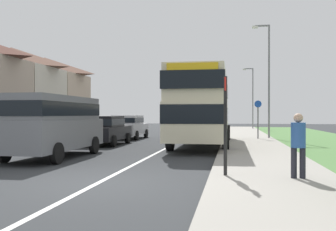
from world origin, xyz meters
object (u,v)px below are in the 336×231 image
double_decker_bus (203,105)px  bus_stop_sign (225,119)px  street_lamp_mid (267,74)px  street_lamp_far (252,94)px  parked_car_silver (129,126)px  parked_van_grey (54,121)px  parked_car_black (106,129)px  cycle_route_sign (258,118)px  pedestrian_at_stop (298,142)px

double_decker_bus → bus_stop_sign: size_ratio=4.17×
street_lamp_mid → street_lamp_far: size_ratio=1.12×
double_decker_bus → bus_stop_sign: bearing=-82.6°
bus_stop_sign → parked_car_silver: bearing=113.6°
parked_van_grey → street_lamp_far: bearing=73.3°
parked_van_grey → street_lamp_far: size_ratio=0.84×
double_decker_bus → parked_car_silver: 7.44m
parked_car_black → cycle_route_sign: size_ratio=1.70×
bus_stop_sign → cycle_route_sign: bearing=83.3°
double_decker_bus → parked_car_silver: double_decker_bus is taller
parked_car_silver → bus_stop_sign: 16.83m
parked_van_grey → street_lamp_mid: street_lamp_mid is taller
parked_car_black → street_lamp_far: (8.80, 22.93, 3.01)m
pedestrian_at_stop → street_lamp_far: (0.54, 33.14, 2.89)m
street_lamp_far → cycle_route_sign: bearing=-91.6°
double_decker_bus → parked_car_black: 5.34m
parked_van_grey → pedestrian_at_stop: 9.17m
double_decker_bus → parked_car_silver: size_ratio=2.41×
parked_car_black → parked_car_silver: parked_car_silver is taller
pedestrian_at_stop → street_lamp_far: 33.27m
double_decker_bus → pedestrian_at_stop: bearing=-73.8°
parked_van_grey → parked_car_black: 6.18m
parked_car_black → street_lamp_far: bearing=69.0°
double_decker_bus → parked_van_grey: 8.34m
parked_car_black → street_lamp_far: size_ratio=0.64×
bus_stop_sign → cycle_route_sign: size_ratio=1.03×
parked_car_silver → bus_stop_sign: size_ratio=1.73×
pedestrian_at_stop → cycle_route_sign: (0.05, 15.30, 0.45)m
parked_car_black → parked_car_silver: size_ratio=0.95×
pedestrian_at_stop → street_lamp_far: street_lamp_far is taller
cycle_route_sign → bus_stop_sign: bearing=-96.7°
double_decker_bus → parked_car_black: (-5.17, -0.38, -1.28)m
bus_stop_sign → street_lamp_mid: street_lamp_mid is taller
double_decker_bus → parked_van_grey: double_decker_bus is taller
double_decker_bus → street_lamp_mid: size_ratio=1.45×
parked_car_black → street_lamp_mid: bearing=34.0°
parked_car_black → street_lamp_mid: 11.34m
double_decker_bus → parked_car_silver: bearing=137.1°
parked_car_silver → double_decker_bus: bearing=-42.9°
pedestrian_at_stop → parked_car_silver: bearing=118.5°
parked_car_black → street_lamp_far: street_lamp_far is taller
cycle_route_sign → street_lamp_mid: (0.66, 0.95, 2.87)m
parked_van_grey → pedestrian_at_stop: parked_van_grey is taller
double_decker_bus → cycle_route_sign: size_ratio=4.31×
double_decker_bus → parked_car_black: size_ratio=2.54×
parked_car_black → pedestrian_at_stop: bearing=-51.1°
street_lamp_mid → parked_car_black: bearing=-146.0°
parked_car_silver → street_lamp_mid: 9.80m
parked_car_black → cycle_route_sign: (8.31, 5.09, 0.57)m
double_decker_bus → pedestrian_at_stop: (3.08, -10.60, -1.17)m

